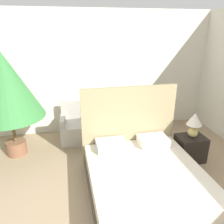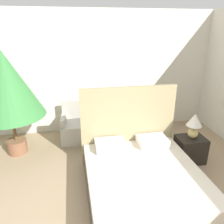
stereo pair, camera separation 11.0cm
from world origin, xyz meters
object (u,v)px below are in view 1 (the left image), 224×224
armchair_near_window_right (120,125)px  bed (143,174)px  potted_palm (6,86)px  nightstand (190,148)px  armchair_near_window_left (76,129)px  table_lamp (194,122)px

armchair_near_window_right → bed: bearing=-86.8°
potted_palm → nightstand: size_ratio=3.98×
bed → armchair_near_window_left: (-0.95, 1.93, -0.00)m
bed → nightstand: bed is taller
armchair_near_window_left → nightstand: armchair_near_window_left is taller
nightstand → table_lamp: table_lamp is taller
armchair_near_window_left → table_lamp: table_lamp is taller
bed → table_lamp: bed is taller
bed → potted_palm: potted_palm is taller
bed → potted_palm: (-2.22, 1.59, 1.17)m
armchair_near_window_left → potted_palm: potted_palm is taller
armchair_near_window_right → nightstand: armchair_near_window_right is taller
armchair_near_window_right → table_lamp: 1.80m
armchair_near_window_left → armchair_near_window_right: bearing=3.9°
armchair_near_window_right → potted_palm: (-2.32, -0.34, 1.17)m
potted_palm → table_lamp: 3.62m
bed → armchair_near_window_right: bed is taller
armchair_near_window_left → armchair_near_window_right: (1.05, -0.00, 0.00)m
bed → potted_palm: size_ratio=0.94×
armchair_near_window_right → potted_palm: size_ratio=0.42×
potted_palm → nightstand: potted_palm is taller
armchair_near_window_left → nightstand: size_ratio=1.66×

